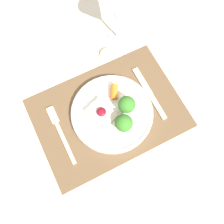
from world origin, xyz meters
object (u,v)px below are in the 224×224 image
(spoon, at_px, (103,55))
(knife, at_px, (151,96))
(fork, at_px, (60,130))
(dinner_plate, at_px, (113,113))
(wine_glass_near, at_px, (118,12))

(spoon, bearing_deg, knife, -67.46)
(knife, height_order, spoon, spoon)
(fork, relative_size, spoon, 1.08)
(dinner_plate, bearing_deg, knife, -0.70)
(spoon, bearing_deg, fork, -139.43)
(dinner_plate, xyz_separation_m, wine_glass_near, (0.15, 0.26, 0.11))
(dinner_plate, xyz_separation_m, spoon, (0.07, 0.21, -0.01))
(dinner_plate, bearing_deg, fork, 170.84)
(fork, height_order, knife, knife)
(fork, distance_m, wine_glass_near, 0.42)
(knife, xyz_separation_m, spoon, (-0.07, 0.22, 0.00))
(fork, xyz_separation_m, wine_glass_near, (0.33, 0.23, 0.13))
(knife, xyz_separation_m, wine_glass_near, (0.01, 0.26, 0.13))
(spoon, distance_m, wine_glass_near, 0.16)
(dinner_plate, relative_size, spoon, 1.40)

